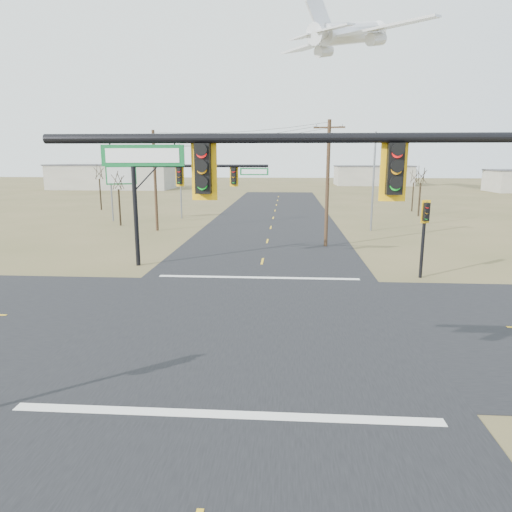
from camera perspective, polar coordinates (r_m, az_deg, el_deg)
The scene contains 20 objects.
ground at distance 20.18m, azimuth -1.08°, elevation -8.18°, with size 320.00×320.00×0.00m, color brown.
road_ew at distance 20.18m, azimuth -1.08°, elevation -8.16°, with size 160.00×14.00×0.02m, color black.
road_ns at distance 20.18m, azimuth -1.08°, elevation -8.15°, with size 14.00×160.00×0.02m, color black.
stop_bar_near at distance 13.42m, azimuth -4.01°, elevation -19.13°, with size 12.00×0.40×0.01m, color silver.
stop_bar_far at distance 27.32m, azimuth 0.29°, elevation -2.70°, with size 12.00×0.40×0.01m, color silver.
mast_arm_near at distance 10.19m, azimuth 19.34°, elevation 4.63°, with size 11.58×0.41×7.99m.
mast_arm_far at distance 30.04m, azimuth -9.58°, elevation 8.40°, with size 8.84×0.45×7.15m.
pedestal_signal_ne at distance 28.42m, azimuth 20.37°, elevation 4.00°, with size 0.65×0.57×4.68m.
utility_pole_near at distance 37.05m, azimuth 8.93°, elevation 9.08°, with size 2.41×0.61×9.98m.
utility_pole_far at distance 46.14m, azimuth -12.50°, elevation 9.33°, with size 2.35×0.59×9.71m.
highway_sign at distance 54.21m, azimuth -16.45°, elevation 8.82°, with size 3.17×1.18×6.25m.
streetlight_a at distance 46.30m, azimuth 14.23°, elevation 9.66°, with size 2.67×0.36×9.55m.
streetlight_c at distance 55.24m, azimuth -9.24°, elevation 9.67°, with size 2.41×0.23×8.68m.
bare_tree_a at distance 50.72m, azimuth -16.88°, elevation 9.05°, with size 2.91×2.91×6.07m.
bare_tree_b at distance 67.60m, azimuth -19.06°, elevation 9.91°, with size 3.06×3.06×6.58m.
bare_tree_c at distance 60.34m, azimuth 19.96°, elevation 9.54°, with size 3.34×3.34×6.52m.
bare_tree_d at distance 65.69m, azimuth 19.16°, elevation 9.40°, with size 2.95×2.95×5.88m.
warehouse_left at distance 116.65m, azimuth -17.26°, elevation 9.40°, with size 28.00×14.00×5.50m, color #AAA697.
warehouse_mid at distance 131.04m, azimuth 14.37°, elevation 9.68°, with size 20.00×12.00×5.00m, color #AAA697.
jet_airliner at distance 92.25m, azimuth 11.59°, elevation 25.62°, with size 30.92×30.90×13.82m.
Camera 1 is at (1.66, -18.87, 6.96)m, focal length 32.00 mm.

